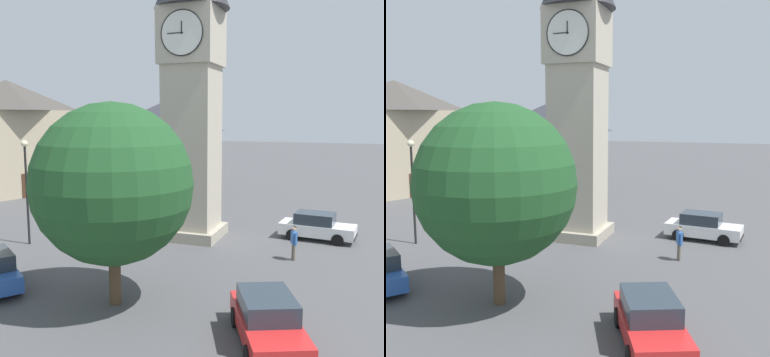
{
  "view_description": "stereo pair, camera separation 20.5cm",
  "coord_description": "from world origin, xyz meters",
  "views": [
    {
      "loc": [
        -8.59,
        23.56,
        6.89
      ],
      "look_at": [
        0.0,
        0.0,
        3.4
      ],
      "focal_mm": 41.47,
      "sensor_mm": 36.0,
      "label": 1
    },
    {
      "loc": [
        -8.79,
        23.49,
        6.89
      ],
      "look_at": [
        0.0,
        0.0,
        3.4
      ],
      "focal_mm": 41.47,
      "sensor_mm": 36.0,
      "label": 2
    }
  ],
  "objects": [
    {
      "name": "car_red_corner",
      "position": [
        -6.39,
        10.8,
        0.76
      ],
      "size": [
        3.19,
        4.46,
        1.53
      ],
      "color": "red",
      "rests_on": "ground"
    },
    {
      "name": "car_blue_kerb",
      "position": [
        -6.86,
        -1.8,
        0.76
      ],
      "size": [
        4.29,
        2.15,
        1.53
      ],
      "color": "white",
      "rests_on": "ground"
    },
    {
      "name": "lamp_post",
      "position": [
        7.82,
        4.53,
        3.73
      ],
      "size": [
        0.36,
        0.36,
        5.67
      ],
      "color": "black",
      "rests_on": "ground"
    },
    {
      "name": "pedestrian",
      "position": [
        -6.11,
        2.37,
        1.01
      ],
      "size": [
        0.35,
        0.51,
        1.69
      ],
      "color": "#706656",
      "rests_on": "ground"
    },
    {
      "name": "tree",
      "position": [
        -0.54,
        9.79,
        4.51
      ],
      "size": [
        5.85,
        5.85,
        7.44
      ],
      "color": "brown",
      "rests_on": "ground"
    },
    {
      "name": "building_shop_left",
      "position": [
        20.24,
        -7.99,
        5.14
      ],
      "size": [
        9.64,
        12.25,
        10.09
      ],
      "color": "tan",
      "rests_on": "ground"
    },
    {
      "name": "clock_tower",
      "position": [
        0.0,
        0.0,
        10.43
      ],
      "size": [
        4.13,
        4.13,
        17.93
      ],
      "color": "#A59C89",
      "rests_on": "ground"
    },
    {
      "name": "building_terrace_right",
      "position": [
        8.9,
        -16.08,
        4.24
      ],
      "size": [
        10.94,
        10.03,
        8.3
      ],
      "color": "slate",
      "rests_on": "ground"
    },
    {
      "name": "ground_plane",
      "position": [
        0.0,
        0.0,
        0.0
      ],
      "size": [
        200.0,
        200.0,
        0.0
      ],
      "primitive_type": "plane",
      "color": "#4C4C4F"
    },
    {
      "name": "car_white_side",
      "position": [
        9.65,
        -6.56,
        0.76
      ],
      "size": [
        4.36,
        2.39,
        1.53
      ],
      "color": "#236B38",
      "rests_on": "ground"
    }
  ]
}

